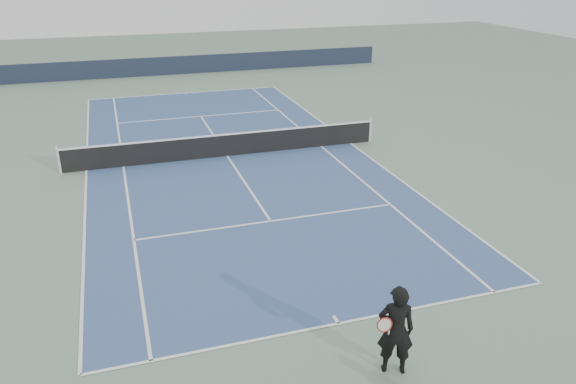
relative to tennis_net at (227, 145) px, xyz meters
name	(u,v)px	position (x,y,z in m)	size (l,w,h in m)	color
ground	(227,156)	(0.00, 0.00, -0.50)	(80.00, 80.00, 0.00)	slate
court_surface	(227,156)	(0.00, 0.00, -0.50)	(10.97, 23.77, 0.01)	#344E7C
tennis_net	(227,145)	(0.00, 0.00, 0.00)	(12.90, 0.10, 1.07)	silver
windscreen_far	(172,66)	(0.00, 17.88, 0.10)	(30.00, 0.25, 1.20)	black
tennis_player	(396,330)	(0.44, -13.61, 0.47)	(0.89, 0.76, 1.94)	black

